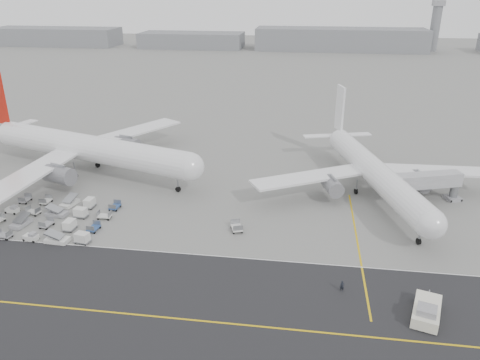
# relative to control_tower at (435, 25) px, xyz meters

# --- Properties ---
(ground) EXTENTS (700.00, 700.00, 0.00)m
(ground) POSITION_rel_control_tower_xyz_m (-100.00, -265.00, -16.25)
(ground) COLOR gray
(ground) RESTS_ON ground
(taxiway) EXTENTS (220.00, 59.00, 0.03)m
(taxiway) POSITION_rel_control_tower_xyz_m (-94.98, -282.98, -16.24)
(taxiway) COLOR #262629
(taxiway) RESTS_ON ground
(horizon_buildings) EXTENTS (520.00, 28.00, 28.00)m
(horizon_buildings) POSITION_rel_control_tower_xyz_m (-70.00, -5.00, -16.25)
(horizon_buildings) COLOR slate
(horizon_buildings) RESTS_ON ground
(control_tower) EXTENTS (7.00, 7.00, 31.25)m
(control_tower) POSITION_rel_control_tower_xyz_m (0.00, 0.00, 0.00)
(control_tower) COLOR slate
(control_tower) RESTS_ON ground
(airliner_a) EXTENTS (60.24, 59.06, 21.48)m
(airliner_a) POSITION_rel_control_tower_xyz_m (-129.28, -235.81, -10.07)
(airliner_a) COLOR white
(airliner_a) RESTS_ON ground
(airliner_b) EXTENTS (50.09, 51.17, 18.09)m
(airliner_b) POSITION_rel_control_tower_xyz_m (-65.59, -238.59, -11.04)
(airliner_b) COLOR white
(airliner_b) RESTS_ON ground
(pushback_tug) EXTENTS (5.12, 9.10, 2.58)m
(pushback_tug) POSITION_rel_control_tower_xyz_m (-62.86, -278.16, -15.20)
(pushback_tug) COLOR silver
(pushback_tug) RESTS_ON ground
(jet_bridge) EXTENTS (16.92, 8.18, 6.37)m
(jet_bridge) POSITION_rel_control_tower_xyz_m (-56.12, -241.55, -11.81)
(jet_bridge) COLOR gray
(jet_bridge) RESTS_ON ground
(gse_cluster) EXTENTS (28.39, 23.44, 1.96)m
(gse_cluster) POSITION_rel_control_tower_xyz_m (-125.46, -259.72, -16.25)
(gse_cluster) COLOR #98999D
(gse_cluster) RESTS_ON ground
(stray_dolly) EXTENTS (2.60, 3.26, 1.75)m
(stray_dolly) POSITION_rel_control_tower_xyz_m (-90.96, -258.38, -16.25)
(stray_dolly) COLOR silver
(stray_dolly) RESTS_ON ground
(ground_crew_a) EXTENTS (0.64, 0.42, 1.72)m
(ground_crew_a) POSITION_rel_control_tower_xyz_m (-73.45, -273.87, -15.40)
(ground_crew_a) COLOR black
(ground_crew_a) RESTS_ON ground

